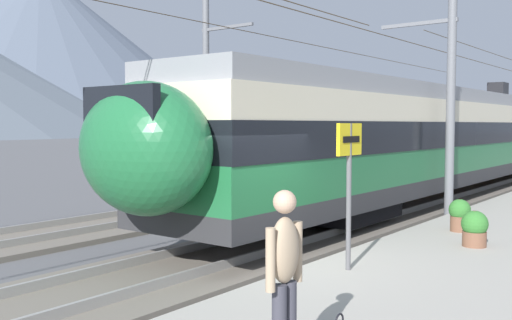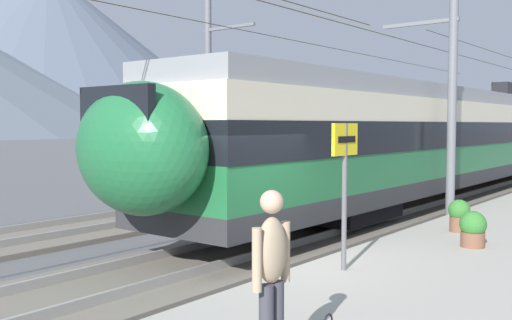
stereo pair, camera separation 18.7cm
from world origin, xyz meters
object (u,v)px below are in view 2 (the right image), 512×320
platform_sign (345,163)px  passenger_walking (272,270)px  catenary_mast_mid (447,81)px  catenary_mast_far_side (211,92)px  potted_plant_by_shelter (459,214)px  train_far_track (461,132)px  train_near_platform (461,136)px  potted_plant_platform_edge (473,228)px

platform_sign → passenger_walking: (-3.65, -1.32, -0.75)m
catenary_mast_mid → catenary_mast_far_side: catenary_mast_mid is taller
passenger_walking → platform_sign: bearing=19.9°
passenger_walking → potted_plant_by_shelter: size_ratio=2.44×
train_far_track → catenary_mast_far_side: catenary_mast_far_side is taller
train_near_platform → passenger_walking: train_near_platform is taller
potted_plant_platform_edge → potted_plant_by_shelter: size_ratio=0.97×
train_near_platform → catenary_mast_mid: 6.77m
platform_sign → catenary_mast_mid: bearing=9.1°
train_near_platform → potted_plant_by_shelter: (-9.65, -3.29, -1.46)m
platform_sign → potted_plant_by_shelter: (4.36, -0.30, -1.31)m
catenary_mast_far_side → passenger_walking: catenary_mast_far_side is taller
potted_plant_platform_edge → train_near_platform: bearing=20.1°
passenger_walking → potted_plant_by_shelter: (8.01, 1.02, -0.56)m
train_far_track → catenary_mast_mid: (-20.23, -6.52, 1.63)m
catenary_mast_far_side → passenger_walking: (-10.91, -10.89, -2.51)m
catenary_mast_far_side → train_near_platform: bearing=-44.3°
train_near_platform → platform_sign: (-14.01, -2.99, -0.15)m
passenger_walking → catenary_mast_far_side: bearing=44.9°
platform_sign → potted_plant_platform_edge: (3.00, -1.03, -1.33)m
train_far_track → potted_plant_by_shelter: size_ratio=42.61×
train_near_platform → catenary_mast_far_side: catenary_mast_far_side is taller
train_near_platform → potted_plant_platform_edge: (-11.01, -4.02, -1.48)m
passenger_walking → potted_plant_platform_edge: 6.68m
potted_plant_by_shelter → catenary_mast_far_side: bearing=73.6°
platform_sign → potted_plant_platform_edge: platform_sign is taller
potted_plant_platform_edge → potted_plant_by_shelter: potted_plant_by_shelter is taller
catenary_mast_mid → catenary_mast_far_side: bearing=92.8°
catenary_mast_mid → potted_plant_by_shelter: catenary_mast_mid is taller
train_near_platform → catenary_mast_mid: bearing=-164.5°
train_far_track → passenger_walking: bearing=-164.0°
train_far_track → passenger_walking: (-31.56, -9.07, -0.90)m
train_far_track → catenary_mast_far_side: size_ratio=0.73×
train_far_track → catenary_mast_mid: bearing=-162.1°
catenary_mast_mid → potted_plant_platform_edge: size_ratio=59.89×
train_far_track → platform_sign: train_far_track is taller
catenary_mast_mid → potted_plant_platform_edge: bearing=-154.2°
potted_plant_by_shelter → passenger_walking: bearing=-172.8°
train_near_platform → platform_sign: 14.32m
train_near_platform → potted_plant_by_shelter: train_near_platform is taller
train_far_track → potted_plant_platform_edge: (-24.91, -8.78, -1.48)m
train_near_platform → catenary_mast_mid: (-6.33, -1.76, 1.62)m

